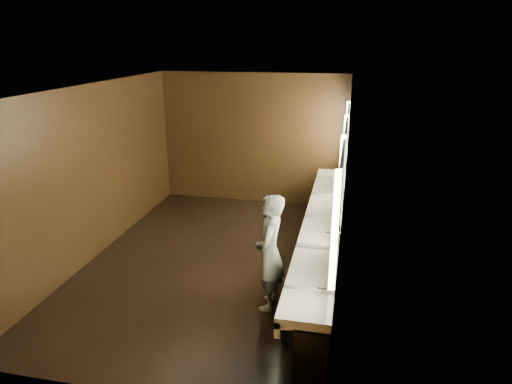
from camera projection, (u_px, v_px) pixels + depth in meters
floor at (215, 261)px, 7.48m from camera, size 6.00×6.00×0.00m
ceiling at (209, 87)px, 6.58m from camera, size 4.00×6.00×0.02m
wall_back at (253, 139)px, 9.81m from camera, size 4.00×0.02×2.80m
wall_front at (116, 273)px, 4.25m from camera, size 4.00×0.02×2.80m
wall_left at (94, 172)px, 7.42m from camera, size 0.02×6.00×2.80m
wall_right at (343, 188)px, 6.63m from camera, size 0.02×6.00×2.80m
sink_counter at (326, 243)px, 6.97m from camera, size 0.55×5.40×1.01m
mirror_band at (344, 165)px, 6.52m from camera, size 0.06×5.03×1.15m
person at (270, 252)px, 5.99m from camera, size 0.39×0.59×1.60m
trash_bin at (297, 318)px, 5.43m from camera, size 0.46×0.46×0.62m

